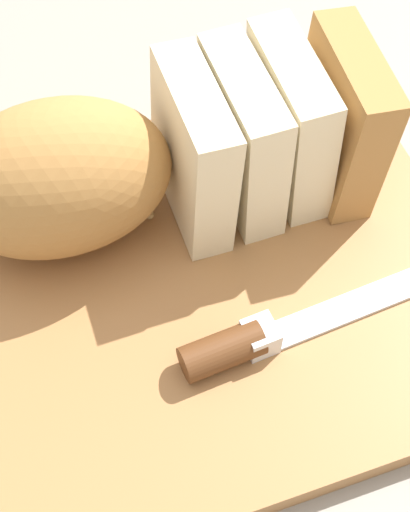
{
  "coord_description": "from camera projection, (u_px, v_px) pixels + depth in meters",
  "views": [
    {
      "loc": [
        -0.08,
        -0.25,
        0.45
      ],
      "look_at": [
        0.0,
        0.0,
        0.05
      ],
      "focal_mm": 52.77,
      "sensor_mm": 36.0,
      "label": 1
    }
  ],
  "objects": [
    {
      "name": "crumb_near_loaf",
      "position": [
        150.0,
        215.0,
        0.53
      ],
      "size": [
        0.01,
        0.01,
        0.01
      ],
      "primitive_type": "sphere",
      "color": "tan",
      "rests_on": "cutting_board"
    },
    {
      "name": "cutting_board",
      "position": [
        205.0,
        288.0,
        0.51
      ],
      "size": [
        0.37,
        0.31,
        0.02
      ],
      "primitive_type": "cube",
      "rotation": [
        0.0,
        0.0,
        0.02
      ],
      "color": "#9E6B3D",
      "rests_on": "ground_plane"
    },
    {
      "name": "bread_knife",
      "position": [
        277.0,
        331.0,
        0.47
      ],
      "size": [
        0.27,
        0.05,
        0.02
      ],
      "rotation": [
        0.0,
        0.0,
        0.1
      ],
      "color": "silver",
      "rests_on": "cutting_board"
    },
    {
      "name": "bread_loaf",
      "position": [
        152.0,
        158.0,
        0.49
      ],
      "size": [
        0.29,
        0.11,
        0.11
      ],
      "rotation": [
        0.0,
        0.0,
        -0.02
      ],
      "color": "#A8753D",
      "rests_on": "cutting_board"
    },
    {
      "name": "ground_plane",
      "position": [
        205.0,
        296.0,
        0.52
      ],
      "size": [
        3.0,
        3.0,
        0.0
      ],
      "primitive_type": "plane",
      "color": "gray"
    },
    {
      "name": "crumb_near_knife",
      "position": [
        262.0,
        196.0,
        0.54
      ],
      "size": [
        0.01,
        0.01,
        0.01
      ],
      "primitive_type": "sphere",
      "color": "tan",
      "rests_on": "cutting_board"
    }
  ]
}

